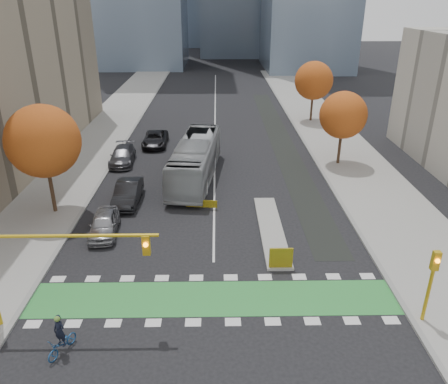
{
  "coord_description": "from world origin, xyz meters",
  "views": [
    {
      "loc": [
        0.27,
        -17.7,
        14.94
      ],
      "look_at": [
        0.7,
        8.89,
        3.0
      ],
      "focal_mm": 35.0,
      "sensor_mm": 36.0,
      "label": 1
    }
  ],
  "objects_px": {
    "hazard_board": "(281,258)",
    "traffic_signal_east": "(432,276)",
    "bus": "(195,160)",
    "traffic_signal_west": "(40,256)",
    "cyclist": "(61,341)",
    "tree_west": "(43,141)",
    "tree_east_far": "(314,81)",
    "parked_car_d": "(155,139)",
    "parked_car_a": "(104,224)",
    "parked_car_c": "(122,156)",
    "tree_east_near": "(343,115)",
    "parked_car_b": "(128,193)"
  },
  "relations": [
    {
      "from": "tree_east_near",
      "to": "parked_car_c",
      "type": "distance_m",
      "value": 21.41
    },
    {
      "from": "tree_east_far",
      "to": "cyclist",
      "type": "relative_size",
      "value": 3.7
    },
    {
      "from": "hazard_board",
      "to": "tree_west",
      "type": "xyz_separation_m",
      "value": [
        -16.0,
        7.8,
        4.82
      ]
    },
    {
      "from": "parked_car_a",
      "to": "parked_car_c",
      "type": "bearing_deg",
      "value": 91.02
    },
    {
      "from": "tree_east_far",
      "to": "tree_east_near",
      "type": "bearing_deg",
      "value": -91.79
    },
    {
      "from": "traffic_signal_west",
      "to": "cyclist",
      "type": "relative_size",
      "value": 4.12
    },
    {
      "from": "tree_east_far",
      "to": "parked_car_d",
      "type": "height_order",
      "value": "tree_east_far"
    },
    {
      "from": "hazard_board",
      "to": "parked_car_a",
      "type": "xyz_separation_m",
      "value": [
        -11.52,
        4.51,
        -0.04
      ]
    },
    {
      "from": "parked_car_d",
      "to": "hazard_board",
      "type": "bearing_deg",
      "value": -66.77
    },
    {
      "from": "traffic_signal_west",
      "to": "bus",
      "type": "height_order",
      "value": "traffic_signal_west"
    },
    {
      "from": "hazard_board",
      "to": "tree_east_near",
      "type": "relative_size",
      "value": 0.2
    },
    {
      "from": "tree_west",
      "to": "parked_car_a",
      "type": "xyz_separation_m",
      "value": [
        4.48,
        -3.29,
        -4.85
      ]
    },
    {
      "from": "parked_car_a",
      "to": "parked_car_c",
      "type": "xyz_separation_m",
      "value": [
        -1.48,
        14.0,
        0.01
      ]
    },
    {
      "from": "traffic_signal_west",
      "to": "cyclist",
      "type": "xyz_separation_m",
      "value": [
        1.07,
        -1.8,
        -3.34
      ]
    },
    {
      "from": "tree_west",
      "to": "bus",
      "type": "xyz_separation_m",
      "value": [
        10.34,
        6.59,
        -3.82
      ]
    },
    {
      "from": "hazard_board",
      "to": "traffic_signal_east",
      "type": "xyz_separation_m",
      "value": [
        6.5,
        -4.71,
        1.93
      ]
    },
    {
      "from": "tree_east_far",
      "to": "tree_west",
      "type": "bearing_deg",
      "value": -133.3
    },
    {
      "from": "tree_east_far",
      "to": "parked_car_d",
      "type": "distance_m",
      "value": 21.86
    },
    {
      "from": "hazard_board",
      "to": "traffic_signal_east",
      "type": "bearing_deg",
      "value": -35.92
    },
    {
      "from": "traffic_signal_west",
      "to": "bus",
      "type": "xyz_separation_m",
      "value": [
        6.27,
        19.1,
        -2.24
      ]
    },
    {
      "from": "hazard_board",
      "to": "parked_car_b",
      "type": "xyz_separation_m",
      "value": [
        -10.81,
        9.51,
        0.03
      ]
    },
    {
      "from": "cyclist",
      "to": "parked_car_d",
      "type": "distance_m",
      "value": 30.47
    },
    {
      "from": "cyclist",
      "to": "parked_car_b",
      "type": "distance_m",
      "value": 16.02
    },
    {
      "from": "parked_car_b",
      "to": "traffic_signal_west",
      "type": "bearing_deg",
      "value": -94.54
    },
    {
      "from": "hazard_board",
      "to": "tree_west",
      "type": "bearing_deg",
      "value": 154.01
    },
    {
      "from": "hazard_board",
      "to": "traffic_signal_west",
      "type": "distance_m",
      "value": 13.23
    },
    {
      "from": "parked_car_b",
      "to": "parked_car_c",
      "type": "relative_size",
      "value": 0.95
    },
    {
      "from": "hazard_board",
      "to": "traffic_signal_west",
      "type": "height_order",
      "value": "traffic_signal_west"
    },
    {
      "from": "cyclist",
      "to": "parked_car_c",
      "type": "xyz_separation_m",
      "value": [
        -2.14,
        25.02,
        0.08
      ]
    },
    {
      "from": "hazard_board",
      "to": "bus",
      "type": "height_order",
      "value": "bus"
    },
    {
      "from": "tree_east_far",
      "to": "parked_car_b",
      "type": "xyz_separation_m",
      "value": [
        -19.31,
        -24.29,
        -4.41
      ]
    },
    {
      "from": "traffic_signal_east",
      "to": "bus",
      "type": "height_order",
      "value": "traffic_signal_east"
    },
    {
      "from": "tree_east_near",
      "to": "parked_car_d",
      "type": "bearing_deg",
      "value": 161.59
    },
    {
      "from": "traffic_signal_east",
      "to": "cyclist",
      "type": "distance_m",
      "value": 17.57
    },
    {
      "from": "hazard_board",
      "to": "cyclist",
      "type": "height_order",
      "value": "cyclist"
    },
    {
      "from": "tree_west",
      "to": "tree_east_far",
      "type": "bearing_deg",
      "value": 46.7
    },
    {
      "from": "tree_east_far",
      "to": "cyclist",
      "type": "distance_m",
      "value": 44.95
    },
    {
      "from": "cyclist",
      "to": "parked_car_d",
      "type": "xyz_separation_m",
      "value": [
        0.36,
        30.47,
        0.06
      ]
    },
    {
      "from": "tree_east_far",
      "to": "parked_car_d",
      "type": "relative_size",
      "value": 1.42
    },
    {
      "from": "hazard_board",
      "to": "bus",
      "type": "bearing_deg",
      "value": 111.48
    },
    {
      "from": "parked_car_a",
      "to": "parked_car_c",
      "type": "relative_size",
      "value": 0.84
    },
    {
      "from": "traffic_signal_west",
      "to": "parked_car_a",
      "type": "distance_m",
      "value": 9.79
    },
    {
      "from": "traffic_signal_west",
      "to": "traffic_signal_east",
      "type": "relative_size",
      "value": 2.08
    },
    {
      "from": "parked_car_a",
      "to": "bus",
      "type": "bearing_deg",
      "value": 54.35
    },
    {
      "from": "tree_west",
      "to": "traffic_signal_west",
      "type": "distance_m",
      "value": 13.25
    },
    {
      "from": "hazard_board",
      "to": "bus",
      "type": "relative_size",
      "value": 0.11
    },
    {
      "from": "hazard_board",
      "to": "tree_west",
      "type": "relative_size",
      "value": 0.17
    },
    {
      "from": "traffic_signal_west",
      "to": "cyclist",
      "type": "height_order",
      "value": "traffic_signal_west"
    },
    {
      "from": "tree_east_near",
      "to": "parked_car_d",
      "type": "distance_m",
      "value": 19.93
    },
    {
      "from": "tree_east_far",
      "to": "traffic_signal_west",
      "type": "xyz_separation_m",
      "value": [
        -20.43,
        -38.51,
        -1.21
      ]
    }
  ]
}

